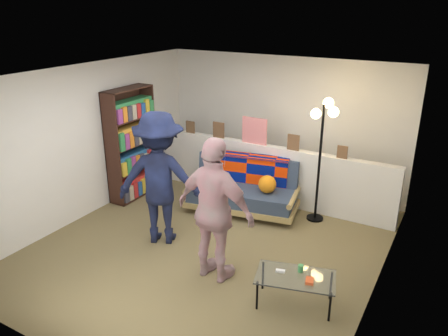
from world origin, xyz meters
name	(u,v)px	position (x,y,z in m)	size (l,w,h in m)	color
ground	(210,245)	(0.00, 0.00, 0.00)	(5.00, 5.00, 0.00)	brown
room_shell	(227,124)	(0.00, 0.47, 1.67)	(4.60, 5.05, 2.45)	silver
half_wall_ledge	(264,173)	(0.00, 1.80, 0.50)	(4.45, 0.15, 1.00)	silver
ledge_decor	(253,133)	(-0.23, 1.78, 1.18)	(2.97, 0.02, 0.45)	brown
futon_sofa	(244,190)	(-0.11, 1.27, 0.36)	(1.92, 1.15, 0.77)	#A58A50
bookshelf	(132,147)	(-2.08, 0.81, 0.90)	(0.32, 0.96, 1.93)	black
coffee_table	(296,278)	(1.52, -0.62, 0.35)	(0.98, 0.70, 0.46)	black
floor_lamp	(323,136)	(1.04, 1.56, 1.37)	(0.44, 0.34, 1.94)	black
person_left	(160,179)	(-0.69, -0.18, 0.95)	(1.23, 0.71, 1.90)	black
person_right	(215,211)	(0.45, -0.60, 0.91)	(1.07, 0.45, 1.83)	pink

